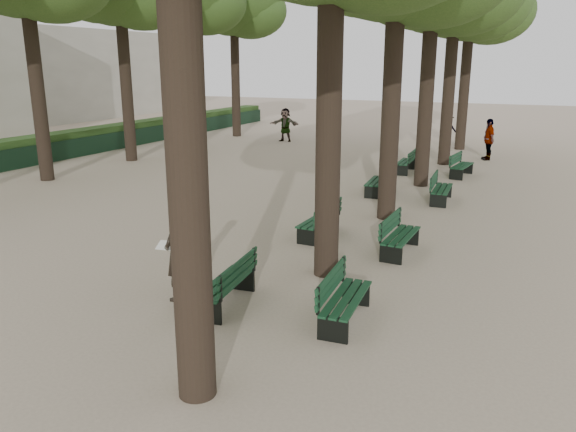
% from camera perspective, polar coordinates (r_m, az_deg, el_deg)
% --- Properties ---
extents(ground, '(120.00, 120.00, 0.00)m').
position_cam_1_polar(ground, '(10.42, -10.03, -10.01)').
color(ground, tan).
rests_on(ground, ground).
extents(bench_left_0, '(0.76, 1.85, 0.92)m').
position_cam_1_polar(bench_left_0, '(10.66, -6.34, -7.67)').
color(bench_left_0, black).
rests_on(bench_left_0, ground).
extents(bench_left_1, '(0.63, 1.82, 0.92)m').
position_cam_1_polar(bench_left_1, '(14.71, 3.14, -1.09)').
color(bench_left_1, black).
rests_on(bench_left_1, ground).
extents(bench_left_2, '(0.72, 1.84, 0.92)m').
position_cam_1_polar(bench_left_2, '(19.80, 8.98, 3.02)').
color(bench_left_2, black).
rests_on(bench_left_2, ground).
extents(bench_left_3, '(0.63, 1.82, 0.92)m').
position_cam_1_polar(bench_left_3, '(23.95, 11.82, 5.00)').
color(bench_left_3, black).
rests_on(bench_left_3, ground).
extents(bench_right_0, '(0.69, 1.83, 0.92)m').
position_cam_1_polar(bench_right_0, '(10.01, 5.85, -9.24)').
color(bench_right_0, black).
rests_on(bench_right_0, ground).
extents(bench_right_1, '(0.62, 1.82, 0.92)m').
position_cam_1_polar(bench_right_1, '(13.67, 11.33, -2.66)').
color(bench_right_1, black).
rests_on(bench_right_1, ground).
extents(bench_right_2, '(0.66, 1.83, 0.92)m').
position_cam_1_polar(bench_right_2, '(19.05, 15.31, 2.18)').
color(bench_right_2, black).
rests_on(bench_right_2, ground).
extents(bench_right_3, '(0.78, 1.85, 0.92)m').
position_cam_1_polar(bench_right_3, '(23.60, 17.21, 4.49)').
color(bench_right_3, black).
rests_on(bench_right_3, ground).
extents(man_with_map, '(0.62, 0.72, 1.80)m').
position_cam_1_polar(man_with_map, '(10.87, -11.19, -3.87)').
color(man_with_map, black).
rests_on(man_with_map, ground).
extents(pedestrian_c, '(0.80, 1.19, 1.93)m').
position_cam_1_polar(pedestrian_c, '(28.08, 19.70, 7.34)').
color(pedestrian_c, '#262628').
rests_on(pedestrian_c, ground).
extents(pedestrian_a, '(0.83, 0.68, 1.60)m').
position_cam_1_polar(pedestrian_a, '(33.00, 4.03, 8.96)').
color(pedestrian_a, '#262628').
rests_on(pedestrian_a, ground).
extents(pedestrian_e, '(1.78, 0.44, 1.91)m').
position_cam_1_polar(pedestrian_e, '(32.92, -0.28, 9.25)').
color(pedestrian_e, '#262628').
rests_on(pedestrian_e, ground).
extents(pedestrian_b, '(1.11, 0.62, 1.64)m').
position_cam_1_polar(pedestrian_b, '(33.71, 15.95, 8.58)').
color(pedestrian_b, '#262628').
rests_on(pedestrian_b, ground).
extents(fence, '(0.08, 42.00, 0.90)m').
position_cam_1_polar(fence, '(28.00, -23.03, 5.93)').
color(fence, black).
rests_on(fence, ground).
extents(hedge, '(1.20, 42.00, 1.20)m').
position_cam_1_polar(hedge, '(28.50, -24.03, 6.28)').
color(hedge, '#234518').
rests_on(hedge, ground).
extents(building_far, '(12.00, 16.00, 7.00)m').
position_cam_1_polar(building_far, '(53.87, -21.75, 13.26)').
color(building_far, '#B7B2A3').
rests_on(building_far, ground).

